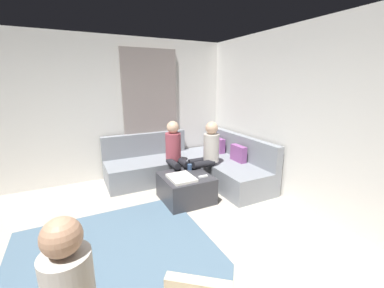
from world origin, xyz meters
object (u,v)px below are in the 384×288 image
Objects in this scene: sectional_couch at (193,166)px; game_remote at (203,176)px; ottoman at (186,188)px; person_on_couch_side at (175,152)px; coffee_mug at (190,167)px; person_on_couch_back at (207,152)px.

sectional_couch reaches higher than game_remote.
ottoman is 0.63× the size of person_on_couch_side.
game_remote is (0.18, 0.22, 0.22)m from ottoman.
ottoman is 0.38m from coffee_mug.
game_remote is 0.81m from person_on_couch_side.
coffee_mug is 0.63× the size of game_remote.
coffee_mug is 0.40m from game_remote.
ottoman is (0.73, -0.50, -0.07)m from sectional_couch.
person_on_couch_side is (-0.36, -0.11, 0.19)m from coffee_mug.
person_on_couch_side reaches higher than game_remote.
game_remote is (0.91, -0.28, 0.15)m from sectional_couch.
person_on_couch_side reaches higher than ottoman.
coffee_mug is at bearing 102.57° from person_on_couch_back.
person_on_couch_back is at bearing 7.38° from sectional_couch.
sectional_couch is at bearing 162.89° from game_remote.
person_on_couch_back and person_on_couch_side have the same top height.
game_remote is 0.63m from person_on_couch_back.
coffee_mug is 0.08× the size of person_on_couch_side.
person_on_couch_back reaches higher than game_remote.
sectional_couch is 0.89m from ottoman.
person_on_couch_side is at bearing -168.80° from game_remote.
sectional_couch is at bearing 147.86° from coffee_mug.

